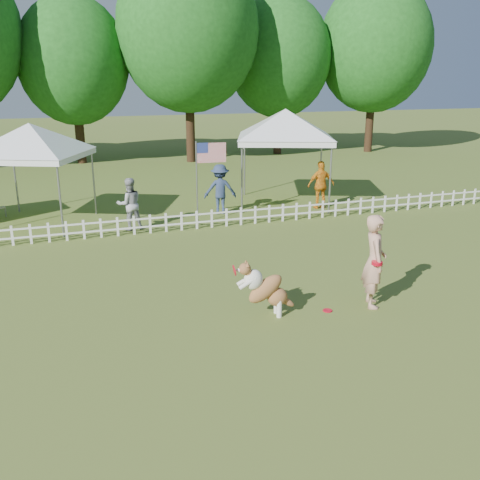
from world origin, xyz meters
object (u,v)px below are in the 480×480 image
at_px(spectator_a, 130,204).
at_px(canopy_tent_left, 35,176).
at_px(dog, 266,289).
at_px(handler, 374,261).
at_px(frisbee_on_turf, 328,310).
at_px(spectator_c, 321,185).
at_px(canopy_tent_right, 284,158).
at_px(flag_pole, 197,184).
at_px(spectator_b, 220,189).

bearing_deg(spectator_a, canopy_tent_left, -38.39).
xyz_separation_m(dog, spectator_a, (-1.73, 7.46, 0.24)).
xyz_separation_m(handler, frisbee_on_turf, (-1.03, 0.02, -0.99)).
xyz_separation_m(handler, spectator_a, (-4.07, 7.67, -0.17)).
xyz_separation_m(frisbee_on_turf, spectator_c, (4.04, 8.29, 0.87)).
height_order(canopy_tent_left, spectator_c, canopy_tent_left).
bearing_deg(canopy_tent_right, flag_pole, -133.38).
relative_size(flag_pole, spectator_c, 1.55).
distance_m(handler, spectator_b, 8.78).
relative_size(dog, frisbee_on_turf, 6.02).
height_order(dog, frisbee_on_turf, dog).
distance_m(canopy_tent_right, spectator_c, 1.75).
bearing_deg(dog, canopy_tent_right, 71.47).
xyz_separation_m(canopy_tent_left, spectator_b, (6.12, -0.66, -0.73)).
bearing_deg(frisbee_on_turf, handler, -1.38).
distance_m(spectator_b, spectator_c, 3.78).
relative_size(canopy_tent_left, canopy_tent_right, 0.92).
bearing_deg(spectator_b, dog, 90.56).
height_order(spectator_a, spectator_b, spectator_b).
bearing_deg(canopy_tent_right, frisbee_on_turf, -86.93).
relative_size(handler, spectator_a, 1.20).
bearing_deg(spectator_b, handler, 106.04).
relative_size(frisbee_on_turf, spectator_b, 0.11).
bearing_deg(flag_pole, canopy_tent_left, 163.29).
bearing_deg(frisbee_on_turf, canopy_tent_left, 121.87).
relative_size(frisbee_on_turf, flag_pole, 0.07).
distance_m(handler, canopy_tent_left, 11.66).
relative_size(dog, spectator_b, 0.68).
relative_size(dog, canopy_tent_right, 0.34).
height_order(handler, canopy_tent_left, canopy_tent_left).
bearing_deg(handler, canopy_tent_right, 8.75).
distance_m(flag_pole, spectator_b, 1.68).
relative_size(dog, flag_pole, 0.44).
height_order(handler, canopy_tent_right, canopy_tent_right).
bearing_deg(frisbee_on_turf, spectator_a, 111.69).
height_order(canopy_tent_left, canopy_tent_right, canopy_tent_right).
relative_size(canopy_tent_right, spectator_a, 2.09).
relative_size(dog, canopy_tent_left, 0.37).
xyz_separation_m(spectator_a, spectator_c, (7.08, 0.64, 0.05)).
distance_m(canopy_tent_right, spectator_a, 6.42).
bearing_deg(spectator_a, dog, 96.50).
relative_size(spectator_a, spectator_b, 0.95).
bearing_deg(dog, flag_pole, 93.07).
bearing_deg(handler, spectator_c, 0.91).
bearing_deg(spectator_a, handler, 111.42).
bearing_deg(spectator_c, dog, 59.83).
bearing_deg(canopy_tent_right, canopy_tent_left, -158.61).
distance_m(canopy_tent_left, spectator_c, 9.96).
height_order(handler, frisbee_on_turf, handler).
relative_size(handler, spectator_b, 1.14).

